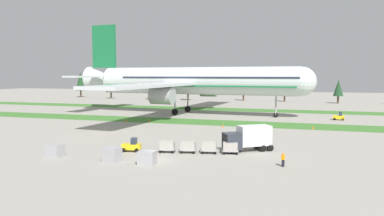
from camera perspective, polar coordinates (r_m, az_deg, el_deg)
ground_plane at (r=47.01m, az=-5.62°, el=-8.07°), size 400.00×400.00×0.00m
grass_strip_near at (r=83.03m, az=4.86°, el=-2.30°), size 320.00×10.03×0.01m
grass_strip_far at (r=114.32m, az=8.42°, el=-0.30°), size 320.00×10.03×0.01m
airliner at (r=101.40m, az=-0.30°, el=4.23°), size 66.17×81.69×25.41m
baggage_tug at (r=52.77m, az=-9.23°, el=-5.75°), size 2.81×1.79×1.97m
cargo_dolly_lead at (r=51.65m, az=-3.82°, el=-5.81°), size 2.45×1.91×1.55m
cargo_dolly_second at (r=51.24m, az=-0.61°, el=-5.89°), size 2.45×1.91×1.55m
cargo_dolly_third at (r=50.98m, az=2.64°, el=-5.95°), size 2.45×1.91×1.55m
cargo_dolly_fourth at (r=50.89m, az=5.92°, el=-5.99°), size 2.45×1.91×1.55m
catering_truck at (r=52.80m, az=8.63°, el=-4.48°), size 7.04×5.82×3.58m
pushback_tractor at (r=94.46m, az=21.66°, el=-1.25°), size 2.69×1.49×1.97m
ground_crew_marshaller at (r=44.87m, az=13.84°, el=-7.59°), size 0.42×0.43×1.74m
uld_container_0 at (r=52.05m, az=-20.35°, el=-6.16°), size 2.07×1.69×1.62m
uld_container_1 at (r=47.19m, az=-12.22°, el=-7.02°), size 2.16×1.80×1.75m
uld_container_2 at (r=45.11m, az=-6.94°, el=-7.59°), size 2.08×1.71×1.61m
taxiway_marker_0 at (r=77.52m, az=18.12°, el=-2.84°), size 0.44×0.44×0.62m
taxiway_marker_1 at (r=85.82m, az=-10.07°, el=-1.91°), size 0.44×0.44×0.63m
taxiway_marker_2 at (r=75.98m, az=4.70°, el=-2.73°), size 0.44×0.44×0.69m
taxiway_marker_3 at (r=85.54m, az=-6.58°, el=-1.86°), size 0.44×0.44×0.69m
distant_tree_line at (r=152.02m, az=8.94°, el=3.56°), size 179.93×9.73×12.23m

